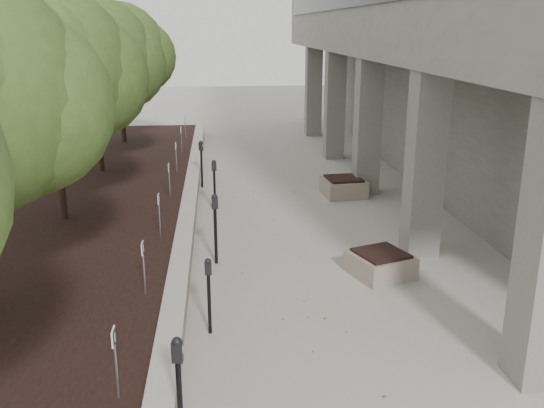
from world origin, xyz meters
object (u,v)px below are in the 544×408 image
crabapple_tree_4 (94,85)px  parking_meter_1 (179,395)px  crabapple_tree_3 (52,105)px  parking_meter_4 (215,186)px  crabapple_tree_5 (119,73)px  planter_front (381,264)px  parking_meter_3 (215,229)px  parking_meter_5 (202,164)px  parking_meter_2 (209,296)px  planter_back (344,186)px

crabapple_tree_4 → parking_meter_1: 13.64m
crabapple_tree_3 → parking_meter_4: size_ratio=3.76×
crabapple_tree_4 → parking_meter_1: crabapple_tree_4 is taller
crabapple_tree_5 → planter_front: 15.21m
crabapple_tree_5 → parking_meter_3: (3.68, -12.25, -2.35)m
crabapple_tree_3 → parking_meter_4: (3.65, 1.47, -2.40)m
crabapple_tree_3 → parking_meter_5: 5.70m
parking_meter_4 → parking_meter_5: bearing=89.0°
crabapple_tree_3 → parking_meter_4: 4.61m
crabapple_tree_3 → parking_meter_5: crabapple_tree_3 is taller
crabapple_tree_5 → parking_meter_1: crabapple_tree_5 is taller
parking_meter_2 → parking_meter_3: (0.11, 3.00, 0.11)m
parking_meter_2 → parking_meter_1: bearing=-98.2°
parking_meter_2 → planter_back: (3.92, 7.97, -0.39)m
planter_front → crabapple_tree_4: bearing=130.5°
parking_meter_2 → parking_meter_3: 3.01m
parking_meter_1 → parking_meter_4: size_ratio=1.04×
crabapple_tree_4 → parking_meter_4: bearing=-44.0°
crabapple_tree_5 → parking_meter_2: crabapple_tree_5 is taller
parking_meter_4 → parking_meter_1: bearing=-102.3°
crabapple_tree_4 → parking_meter_5: bearing=-16.4°
parking_meter_2 → parking_meter_4: bearing=87.5°
crabapple_tree_3 → planter_back: bearing=20.0°
crabapple_tree_5 → planter_front: size_ratio=4.99×
parking_meter_5 → planter_back: bearing=1.5°
parking_meter_2 → parking_meter_4: size_ratio=0.92×
crabapple_tree_3 → parking_meter_2: (3.56, -5.25, -2.46)m
planter_front → parking_meter_1: bearing=-127.8°
parking_meter_1 → parking_meter_5: (0.00, 12.07, -0.01)m
crabapple_tree_5 → planter_back: 10.82m
parking_meter_5 → parking_meter_3: bearing=-67.3°
crabapple_tree_4 → parking_meter_2: bearing=-70.8°
parking_meter_1 → parking_meter_3: bearing=90.5°
parking_meter_3 → crabapple_tree_4: bearing=109.9°
crabapple_tree_5 → planter_back: (7.49, -7.28, -2.84)m
parking_meter_2 → crabapple_tree_3: bearing=122.4°
parking_meter_4 → crabapple_tree_3: bearing=-168.0°
parking_meter_1 → parking_meter_5: 12.07m
parking_meter_5 → planter_back: parking_meter_5 is taller
planter_front → planter_back: 5.94m
crabapple_tree_3 → parking_meter_4: bearing=21.9°
parking_meter_1 → planter_front: size_ratio=1.38×
crabapple_tree_5 → parking_meter_3: bearing=-73.3°
crabapple_tree_4 → parking_meter_5: crabapple_tree_4 is taller
crabapple_tree_4 → parking_meter_2: (3.56, -10.25, -2.46)m
crabapple_tree_3 → crabapple_tree_4: bearing=90.0°
parking_meter_2 → parking_meter_5: 9.30m
crabapple_tree_3 → parking_meter_2: 6.81m
parking_meter_1 → parking_meter_4: bearing=92.3°
parking_meter_5 → planter_back: (4.23, -1.32, -0.47)m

